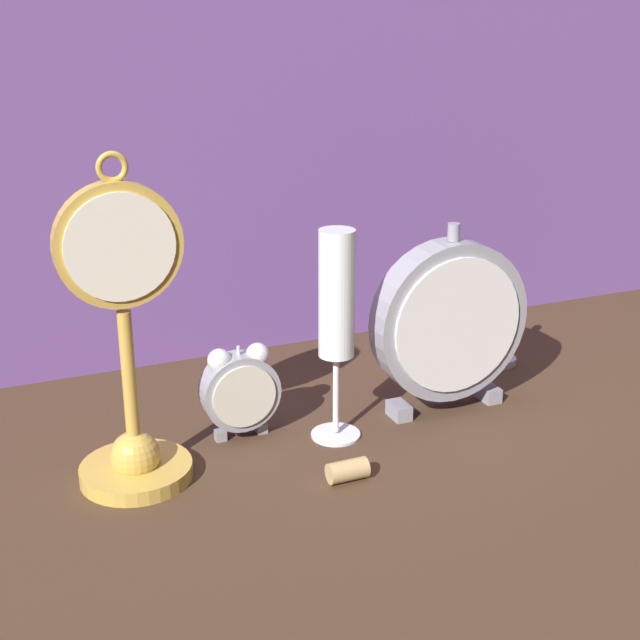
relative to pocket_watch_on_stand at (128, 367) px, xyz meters
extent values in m
plane|color=#422D1E|center=(0.23, -0.03, -0.12)|extent=(4.00, 4.00, 0.00)
cube|color=#6B478E|center=(0.23, 0.30, 0.17)|extent=(1.69, 0.01, 0.59)
cylinder|color=gold|center=(0.00, 0.00, -0.12)|extent=(0.12, 0.12, 0.02)
sphere|color=gold|center=(0.00, 0.00, -0.10)|extent=(0.05, 0.05, 0.05)
cylinder|color=gold|center=(0.00, 0.00, -0.03)|extent=(0.01, 0.01, 0.17)
cylinder|color=gold|center=(0.00, 0.00, 0.12)|extent=(0.12, 0.02, 0.12)
cylinder|color=silver|center=(0.00, -0.01, 0.12)|extent=(0.10, 0.00, 0.10)
torus|color=gold|center=(0.00, 0.00, 0.20)|extent=(0.03, 0.01, 0.03)
cube|color=gray|center=(0.10, 0.05, -0.12)|extent=(0.01, 0.01, 0.01)
cube|color=gray|center=(0.15, 0.05, -0.12)|extent=(0.01, 0.01, 0.01)
cylinder|color=gray|center=(0.13, 0.05, -0.07)|extent=(0.09, 0.03, 0.09)
cylinder|color=beige|center=(0.13, 0.03, -0.07)|extent=(0.07, 0.00, 0.07)
sphere|color=silver|center=(0.11, 0.05, -0.03)|extent=(0.03, 0.03, 0.03)
sphere|color=silver|center=(0.15, 0.05, -0.03)|extent=(0.03, 0.03, 0.03)
cylinder|color=silver|center=(0.13, 0.05, -0.02)|extent=(0.00, 0.00, 0.02)
cube|color=gray|center=(0.31, 0.02, -0.12)|extent=(0.02, 0.03, 0.02)
cube|color=gray|center=(0.44, 0.02, -0.12)|extent=(0.02, 0.03, 0.02)
cylinder|color=gray|center=(0.38, 0.02, -0.01)|extent=(0.19, 0.04, 0.19)
cylinder|color=silver|center=(0.38, 0.00, -0.01)|extent=(0.16, 0.00, 0.16)
cylinder|color=gray|center=(0.38, 0.02, 0.09)|extent=(0.01, 0.01, 0.02)
cylinder|color=silver|center=(0.22, 0.01, -0.12)|extent=(0.06, 0.06, 0.01)
cylinder|color=silver|center=(0.22, 0.01, -0.07)|extent=(0.01, 0.01, 0.09)
cylinder|color=white|center=(0.22, 0.01, 0.04)|extent=(0.04, 0.04, 0.14)
cylinder|color=beige|center=(0.22, 0.01, 0.02)|extent=(0.03, 0.03, 0.09)
cylinder|color=silver|center=(0.52, 0.11, -0.12)|extent=(0.04, 0.04, 0.01)
cylinder|color=silver|center=(0.52, 0.11, -0.07)|extent=(0.01, 0.01, 0.09)
cylinder|color=silver|center=(0.52, 0.11, -0.01)|extent=(0.01, 0.01, 0.02)
cylinder|color=tan|center=(0.20, -0.09, -0.11)|extent=(0.04, 0.02, 0.02)
camera|label=1|loc=(-0.14, -0.82, 0.34)|focal=50.00mm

